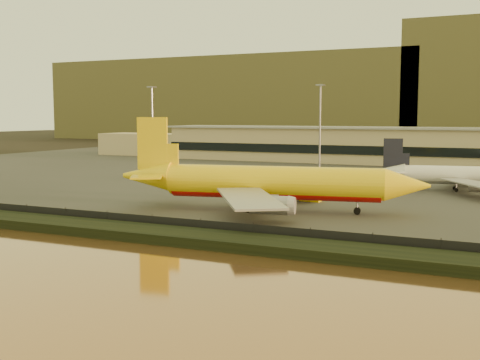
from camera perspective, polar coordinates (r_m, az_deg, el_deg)
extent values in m
plane|color=black|center=(96.69, -1.08, -3.91)|extent=(900.00, 900.00, 0.00)
cube|color=black|center=(81.89, -6.33, -5.29)|extent=(320.00, 7.00, 1.40)
cube|color=#2D2D2D|center=(186.08, 11.84, 0.85)|extent=(320.00, 220.00, 0.20)
cube|color=black|center=(85.15, -4.93, -4.42)|extent=(300.00, 0.05, 2.20)
cube|color=tan|center=(214.92, 13.70, 3.14)|extent=(160.00, 22.00, 12.00)
cube|color=black|center=(204.02, 13.07, 2.72)|extent=(160.00, 0.60, 3.00)
cube|color=gray|center=(214.70, 13.74, 4.82)|extent=(164.00, 24.00, 0.60)
cube|color=tan|center=(254.72, -7.61, 3.37)|extent=(50.00, 18.00, 9.00)
cylinder|color=slate|center=(185.92, -8.31, 4.81)|extent=(0.50, 0.50, 25.00)
cube|color=slate|center=(186.07, -8.37, 8.72)|extent=(2.20, 2.20, 0.40)
cylinder|color=slate|center=(173.51, 7.58, 4.72)|extent=(0.50, 0.50, 25.00)
cube|color=slate|center=(173.66, 7.64, 8.92)|extent=(2.20, 2.20, 0.40)
cube|color=brown|center=(462.86, 1.80, 7.48)|extent=(260.00, 160.00, 55.00)
cylinder|color=yellow|center=(104.83, 3.21, -0.16)|extent=(38.08, 12.44, 5.45)
cylinder|color=red|center=(104.94, 3.21, -0.68)|extent=(36.82, 11.07, 4.25)
cone|color=yellow|center=(103.02, 15.62, -0.49)|extent=(8.23, 6.73, 5.45)
cone|color=yellow|center=(111.62, -8.76, 0.38)|extent=(10.29, 7.12, 5.45)
cube|color=yellow|center=(110.78, -8.31, 3.45)|extent=(5.74, 1.51, 9.54)
cube|color=yellow|center=(115.84, -6.76, 0.82)|extent=(5.84, 5.79, 0.33)
cube|color=yellow|center=(105.78, -8.86, 0.28)|extent=(7.09, 7.06, 0.33)
cube|color=gray|center=(119.31, 4.03, 0.14)|extent=(11.76, 24.55, 0.33)
cylinder|color=gray|center=(115.58, 5.00, -0.81)|extent=(6.74, 4.13, 3.00)
cube|color=gray|center=(91.07, 0.84, -1.71)|extent=(18.95, 23.79, 0.33)
cylinder|color=gray|center=(94.16, 2.88, -2.38)|extent=(6.74, 4.13, 3.00)
cylinder|color=black|center=(103.73, 11.05, -2.88)|extent=(1.36, 1.16, 1.20)
cylinder|color=slate|center=(103.63, 11.06, -2.54)|extent=(0.21, 0.21, 2.45)
cylinder|color=black|center=(103.87, 0.81, -2.76)|extent=(1.36, 1.16, 1.20)
cylinder|color=slate|center=(103.78, 0.81, -2.41)|extent=(0.21, 0.21, 2.45)
cylinder|color=black|center=(108.60, 1.41, -2.37)|extent=(1.36, 1.16, 1.20)
cylinder|color=slate|center=(108.51, 1.41, -2.04)|extent=(0.21, 0.21, 2.45)
cylinder|color=white|center=(141.41, 20.96, 0.46)|extent=(27.85, 9.00, 3.84)
cylinder|color=gray|center=(141.48, 20.95, 0.19)|extent=(26.94, 8.02, 2.99)
cone|color=white|center=(140.33, 13.95, 0.76)|extent=(7.51, 5.07, 3.84)
cube|color=black|center=(140.01, 14.31, 2.47)|extent=(4.20, 1.10, 6.71)
cube|color=white|center=(144.13, 14.57, 1.00)|extent=(4.26, 4.09, 0.23)
cube|color=white|center=(136.49, 14.59, 0.72)|extent=(5.12, 5.05, 0.23)
cube|color=gray|center=(151.82, 20.18, 0.60)|extent=(8.59, 17.98, 0.23)
cylinder|color=gray|center=(149.58, 21.01, 0.08)|extent=(4.92, 2.94, 2.11)
cube|color=gray|center=(130.97, 21.16, -0.27)|extent=(13.89, 17.41, 0.23)
cylinder|color=gray|center=(133.89, 21.82, -0.62)|extent=(4.92, 2.94, 2.11)
cylinder|color=black|center=(139.72, 19.82, -0.89)|extent=(0.96, 0.82, 0.84)
cylinder|color=slate|center=(139.67, 19.83, -0.71)|extent=(0.20, 0.20, 1.73)
cylinder|color=black|center=(143.13, 19.68, -0.73)|extent=(0.96, 0.82, 0.84)
cylinder|color=slate|center=(143.08, 19.69, -0.55)|extent=(0.20, 0.20, 1.73)
cube|color=yellow|center=(117.78, 6.69, -1.58)|extent=(4.14, 2.01, 1.83)
cube|color=white|center=(126.25, 1.20, -1.06)|extent=(3.90, 2.36, 1.64)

